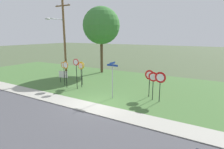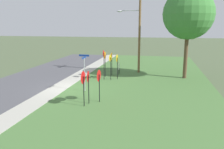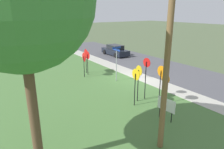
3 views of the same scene
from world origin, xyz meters
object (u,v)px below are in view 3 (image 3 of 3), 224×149
stop_sign_near_left (139,76)px  yield_sign_near_right (86,55)px  yield_sign_far_left (88,57)px  yield_sign_near_left (84,59)px  stop_sign_far_right (161,77)px  utility_pole (172,32)px  stop_sign_far_left (146,70)px  parked_sedan_distant (115,50)px  stop_sign_far_center (165,85)px  notice_board (166,106)px  stop_sign_near_right (136,79)px  street_name_post (116,61)px

stop_sign_near_left → yield_sign_near_right: stop_sign_near_left is taller
yield_sign_far_left → yield_sign_near_left: bearing=124.9°
stop_sign_far_right → utility_pole: size_ratio=0.28×
yield_sign_near_left → yield_sign_far_left: bearing=-45.8°
stop_sign_far_left → yield_sign_near_left: bearing=6.3°
yield_sign_near_left → stop_sign_far_left: bearing=-164.3°
stop_sign_far_left → yield_sign_near_left: stop_sign_far_left is taller
utility_pole → parked_sedan_distant: bearing=-28.5°
yield_sign_near_left → yield_sign_far_left: (0.49, -0.60, -0.01)m
utility_pole → parked_sedan_distant: utility_pole is taller
stop_sign_far_center → notice_board: 1.31m
stop_sign_near_right → stop_sign_far_center: 1.78m
stop_sign_far_center → yield_sign_near_left: 8.55m
stop_sign_near_left → yield_sign_far_left: (7.06, -0.00, -0.11)m
stop_sign_near_right → parked_sedan_distant: size_ratio=0.55×
utility_pole → stop_sign_far_left: bearing=-33.5°
yield_sign_far_left → parked_sedan_distant: 9.33m
yield_sign_near_right → street_name_post: 3.62m
stop_sign_far_right → parked_sedan_distant: size_ratio=0.58×
stop_sign_far_center → parked_sedan_distant: bearing=-24.4°
stop_sign_far_left → notice_board: (-2.71, 1.00, -1.16)m
yield_sign_near_right → street_name_post: street_name_post is taller
stop_sign_far_center → yield_sign_near_left: (8.50, 0.89, -0.03)m
stop_sign_near_right → yield_sign_near_right: bearing=-2.2°
street_name_post → notice_board: bearing=168.3°
stop_sign_far_right → utility_pole: utility_pole is taller
stop_sign_near_left → stop_sign_far_right: 1.40m
stop_sign_near_left → yield_sign_near_right: 7.64m
yield_sign_far_left → notice_board: bearing=173.6°
yield_sign_near_right → utility_pole: (-11.81, 2.27, 3.23)m
stop_sign_far_left → stop_sign_near_right: bearing=103.1°
yield_sign_near_right → street_name_post: bearing=-161.5°
stop_sign_far_right → yield_sign_near_left: stop_sign_far_right is taller
stop_sign_far_left → stop_sign_far_center: bearing=165.3°
yield_sign_near_left → parked_sedan_distant: 10.10m
utility_pole → notice_board: bearing=-50.4°
stop_sign_far_right → yield_sign_near_right: bearing=9.5°
street_name_post → utility_pole: bearing=159.3°
stop_sign_near_left → utility_pole: bearing=160.9°
stop_sign_far_center → yield_sign_near_right: size_ratio=1.02×
street_name_post → stop_sign_far_center: bearing=172.6°
stop_sign_near_right → stop_sign_far_right: size_ratio=0.94×
stop_sign_far_left → stop_sign_far_center: 2.00m
yield_sign_near_right → utility_pole: bearing=170.9°
street_name_post → parked_sedan_distant: size_ratio=0.67×
yield_sign_near_left → parked_sedan_distant: (6.38, -7.76, -1.04)m
yield_sign_near_right → stop_sign_near_left: bearing=-179.4°
stop_sign_near_right → street_name_post: bearing=-18.3°
stop_sign_far_left → utility_pole: bearing=142.1°
yield_sign_near_right → utility_pole: size_ratio=0.25×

